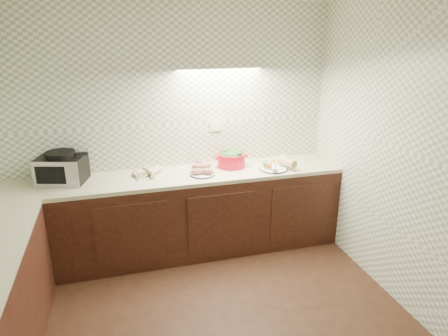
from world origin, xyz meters
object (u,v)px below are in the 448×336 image
object	(u,v)px
parsnip_pile	(144,174)
sweet_potato_plate	(202,171)
toaster_oven	(62,168)
veg_plate	(278,164)
onion_bowl	(200,165)
dutch_oven	(231,158)

from	to	relation	value
parsnip_pile	sweet_potato_plate	bearing A→B (deg)	-9.62
parsnip_pile	sweet_potato_plate	world-z (taller)	sweet_potato_plate
toaster_oven	sweet_potato_plate	bearing A→B (deg)	8.57
sweet_potato_plate	parsnip_pile	bearing A→B (deg)	170.38
toaster_oven	parsnip_pile	world-z (taller)	toaster_oven
toaster_oven	veg_plate	size ratio (longest dim) A/B	1.34
onion_bowl	veg_plate	world-z (taller)	veg_plate
parsnip_pile	onion_bowl	xyz separation A→B (m)	(0.60, 0.09, 0.01)
toaster_oven	veg_plate	bearing A→B (deg)	10.82
parsnip_pile	dutch_oven	world-z (taller)	dutch_oven
sweet_potato_plate	veg_plate	world-z (taller)	veg_plate
onion_bowl	veg_plate	xyz separation A→B (m)	(0.81, -0.20, 0.01)
sweet_potato_plate	onion_bowl	distance (m)	0.19
toaster_oven	onion_bowl	bearing A→B (deg)	16.28
sweet_potato_plate	veg_plate	bearing A→B (deg)	-1.31
parsnip_pile	dutch_oven	size ratio (longest dim) A/B	0.85
sweet_potato_plate	dutch_oven	distance (m)	0.40
toaster_oven	dutch_oven	size ratio (longest dim) A/B	1.38
parsnip_pile	toaster_oven	bearing A→B (deg)	174.50
toaster_oven	parsnip_pile	bearing A→B (deg)	10.34
toaster_oven	onion_bowl	distance (m)	1.38
dutch_oven	toaster_oven	bearing A→B (deg)	179.22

